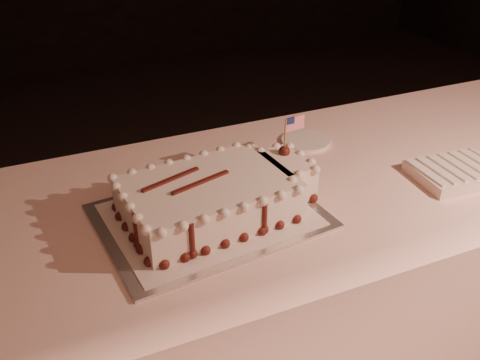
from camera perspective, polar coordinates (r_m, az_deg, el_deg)
name	(u,v)px	position (r m, az deg, el deg)	size (l,w,h in m)	color
banquet_table	(321,280)	(1.69, 8.61, -10.55)	(2.40, 0.80, 0.75)	#FFD1C5
cake_board	(209,216)	(1.28, -3.30, -3.87)	(0.51, 0.38, 0.01)	silver
doily	(209,214)	(1.28, -3.30, -3.68)	(0.45, 0.35, 0.00)	silver
sheet_cake	(219,195)	(1.26, -2.28, -1.60)	(0.49, 0.31, 0.19)	white
napkin_stack	(456,172)	(1.54, 22.09, 0.81)	(0.24, 0.18, 0.04)	#F1DFD1
side_plate	(306,141)	(1.63, 7.01, 4.15)	(0.15, 0.15, 0.01)	white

